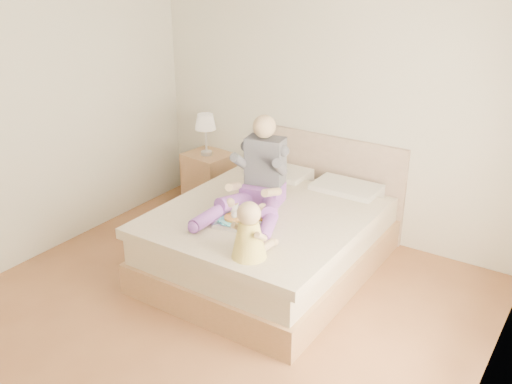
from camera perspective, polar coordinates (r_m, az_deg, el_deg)
The scene contains 7 objects.
room at distance 3.90m, azimuth -5.22°, elevation 4.95°, with size 4.02×4.22×2.71m.
bed at distance 5.23m, azimuth 1.88°, elevation -4.24°, with size 1.70×2.18×1.00m.
nightstand at distance 6.55m, azimuth -4.73°, elevation 1.37°, with size 0.54×0.49×0.60m.
lamp at distance 6.31m, azimuth -5.08°, elevation 6.77°, with size 0.23×0.23×0.47m.
adult at distance 4.96m, azimuth 0.19°, elevation 1.03°, with size 0.72×1.06×0.83m.
tray at distance 4.76m, azimuth -1.08°, elevation -2.80°, with size 0.53×0.46×0.13m.
baby at distance 4.20m, azimuth -0.61°, elevation -4.26°, with size 0.29×0.40×0.44m.
Camera 1 is at (2.41, -2.88, 2.73)m, focal length 40.00 mm.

